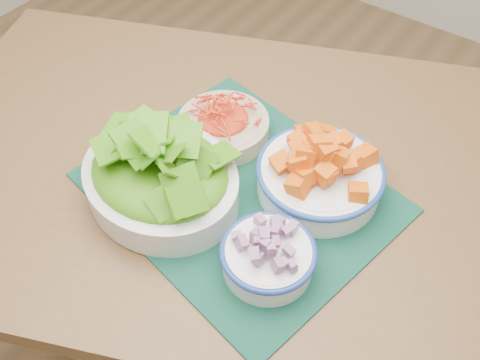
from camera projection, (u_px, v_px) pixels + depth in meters
The scene contains 7 objects.
ground at pixel (153, 347), 1.53m from camera, with size 4.00×4.00×0.00m, color #967048.
table at pixel (222, 195), 1.06m from camera, with size 1.40×1.19×0.75m.
placemat at pixel (240, 192), 0.94m from camera, with size 0.49×0.40×0.00m, color black.
carrot_bowl at pixel (223, 123), 1.00m from camera, with size 0.21×0.21×0.06m.
squash_bowl at pixel (321, 168), 0.90m from camera, with size 0.27×0.27×0.11m.
lettuce_bowl at pixel (159, 170), 0.88m from camera, with size 0.31×0.27×0.14m.
onion_bowl at pixel (268, 254), 0.81m from camera, with size 0.17×0.17×0.07m.
Camera 1 is at (0.57, -0.36, 1.48)m, focal length 40.00 mm.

